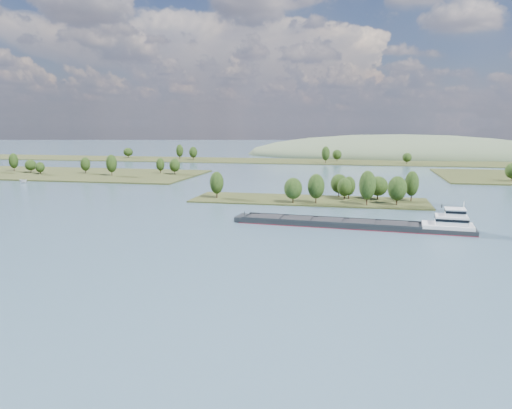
# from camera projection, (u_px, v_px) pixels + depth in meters

# --- Properties ---
(ground) EXTENTS (1800.00, 1800.00, 0.00)m
(ground) POSITION_uv_depth(u_px,v_px,m) (288.00, 230.00, 156.48)
(ground) COLOR #3E596B
(ground) RESTS_ON ground
(tree_island) EXTENTS (100.00, 30.11, 15.19)m
(tree_island) POSITION_uv_depth(u_px,v_px,m) (328.00, 193.00, 211.21)
(tree_island) COLOR #2B3116
(tree_island) RESTS_ON ground
(back_shoreline) EXTENTS (900.00, 60.00, 15.05)m
(back_shoreline) POSITION_uv_depth(u_px,v_px,m) (346.00, 162.00, 424.81)
(back_shoreline) COLOR #2B3116
(back_shoreline) RESTS_ON ground
(hill_west) EXTENTS (320.00, 160.00, 44.00)m
(hill_west) POSITION_uv_depth(u_px,v_px,m) (400.00, 156.00, 511.05)
(hill_west) COLOR #45553A
(hill_west) RESTS_ON ground
(cargo_barge) EXTENTS (76.66, 15.48, 10.30)m
(cargo_barge) POSITION_uv_depth(u_px,v_px,m) (367.00, 224.00, 159.37)
(cargo_barge) COLOR black
(cargo_barge) RESTS_ON ground
(motorboat) EXTENTS (5.56, 3.06, 2.03)m
(motorboat) POSITION_uv_depth(u_px,v_px,m) (23.00, 181.00, 279.54)
(motorboat) COLOR silver
(motorboat) RESTS_ON ground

